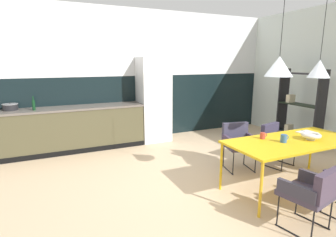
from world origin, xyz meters
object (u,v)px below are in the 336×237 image
(cooking_pot, at_px, (10,107))
(pendant_lamp_over_table_far, at_px, (319,69))
(mug_short_terracotta, at_px, (263,136))
(bottle_oil_tall, at_px, (34,105))
(dining_table, at_px, (293,143))
(pendant_lamp_over_table_near, at_px, (279,66))
(armchair_facing_counter, at_px, (238,140))
(armchair_corner_seat, at_px, (314,190))
(mug_glass_clear, at_px, (284,138))
(open_shelf_unit, at_px, (299,107))
(refrigerator_column, at_px, (154,99))
(open_book, at_px, (307,132))
(fruit_bowl, at_px, (311,136))
(armchair_far_side, at_px, (276,138))

(cooking_pot, xyz_separation_m, pendant_lamp_over_table_far, (4.16, -3.25, 0.75))
(mug_short_terracotta, height_order, bottle_oil_tall, bottle_oil_tall)
(dining_table, relative_size, pendant_lamp_over_table_near, 1.48)
(armchair_facing_counter, bearing_deg, armchair_corner_seat, 88.54)
(mug_glass_clear, relative_size, open_shelf_unit, 0.08)
(refrigerator_column, height_order, mug_short_terracotta, refrigerator_column)
(open_book, xyz_separation_m, bottle_oil_tall, (-3.88, 2.87, 0.28))
(pendant_lamp_over_table_near, bearing_deg, fruit_bowl, -7.88)
(bottle_oil_tall, bearing_deg, open_shelf_unit, -16.99)
(refrigerator_column, distance_m, dining_table, 3.27)
(mug_glass_clear, relative_size, cooking_pot, 0.48)
(refrigerator_column, bearing_deg, dining_table, -74.44)
(armchair_facing_counter, bearing_deg, mug_glass_clear, 101.71)
(mug_glass_clear, height_order, cooking_pot, cooking_pot)
(refrigerator_column, distance_m, pendant_lamp_over_table_near, 3.27)
(open_shelf_unit, bearing_deg, armchair_far_side, -63.22)
(armchair_far_side, relative_size, pendant_lamp_over_table_near, 0.56)
(mug_glass_clear, bearing_deg, open_shelf_unit, 35.60)
(dining_table, xyz_separation_m, pendant_lamp_over_table_far, (0.39, 0.02, 1.03))
(open_book, distance_m, pendant_lamp_over_table_far, 1.01)
(fruit_bowl, bearing_deg, mug_short_terracotta, 151.62)
(fruit_bowl, height_order, pendant_lamp_over_table_far, pendant_lamp_over_table_far)
(dining_table, bearing_deg, open_shelf_unit, 38.19)
(armchair_far_side, bearing_deg, armchair_corner_seat, 41.53)
(refrigerator_column, height_order, cooking_pot, refrigerator_column)
(open_book, distance_m, bottle_oil_tall, 4.84)
(open_shelf_unit, bearing_deg, mug_short_terracotta, -60.81)
(mug_glass_clear, xyz_separation_m, pendant_lamp_over_table_near, (-0.18, 0.02, 0.97))
(armchair_far_side, relative_size, mug_short_terracotta, 6.36)
(dining_table, bearing_deg, bottle_oil_tall, 137.61)
(pendant_lamp_over_table_far, bearing_deg, mug_short_terracotta, 163.36)
(dining_table, bearing_deg, pendant_lamp_over_table_far, 2.55)
(armchair_far_side, distance_m, bottle_oil_tall, 4.53)
(dining_table, distance_m, open_shelf_unit, 2.38)
(armchair_far_side, height_order, open_shelf_unit, open_shelf_unit)
(armchair_far_side, relative_size, armchair_facing_counter, 0.93)
(armchair_corner_seat, bearing_deg, refrigerator_column, 82.23)
(pendant_lamp_over_table_near, bearing_deg, mug_glass_clear, -5.87)
(armchair_corner_seat, xyz_separation_m, mug_glass_clear, (0.42, 0.81, 0.30))
(refrigerator_column, relative_size, cooking_pot, 6.93)
(dining_table, bearing_deg, open_book, 20.39)
(bottle_oil_tall, height_order, pendant_lamp_over_table_far, pendant_lamp_over_table_far)
(fruit_bowl, bearing_deg, mug_glass_clear, 171.30)
(open_book, bearing_deg, refrigerator_column, 115.44)
(mug_glass_clear, bearing_deg, pendant_lamp_over_table_near, 174.13)
(cooking_pot, bearing_deg, refrigerator_column, -2.42)
(pendant_lamp_over_table_near, relative_size, pendant_lamp_over_table_far, 0.97)
(armchair_facing_counter, distance_m, open_book, 1.06)
(armchair_facing_counter, distance_m, pendant_lamp_over_table_near, 1.57)
(pendant_lamp_over_table_near, bearing_deg, dining_table, -0.79)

